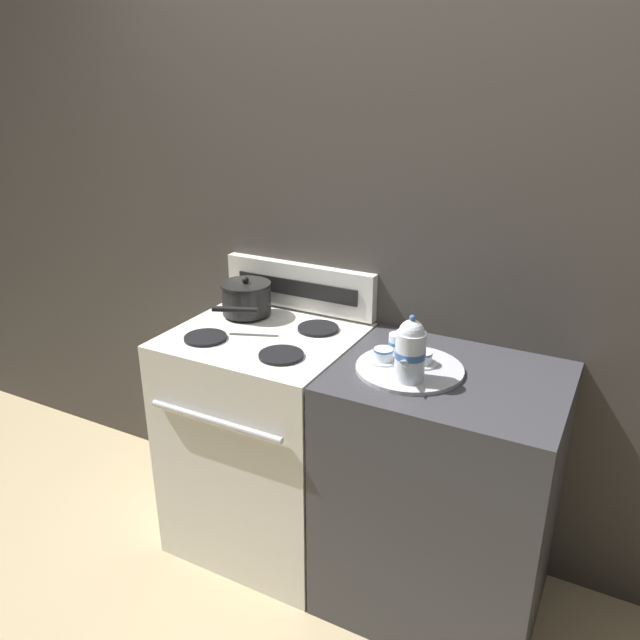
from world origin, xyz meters
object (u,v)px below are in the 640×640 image
creamer_jug (397,343)px  stove (267,440)px  teapot (410,350)px  teacup_right (383,355)px  teacup_left (422,358)px  saucepan (246,298)px  serving_tray (409,369)px

creamer_jug → stove: bearing=-172.4°
teapot → teacup_right: 0.17m
teapot → teacup_left: teapot is taller
saucepan → teacup_right: size_ratio=3.12×
stove → creamer_jug: size_ratio=14.87×
saucepan → serving_tray: size_ratio=0.88×
stove → serving_tray: size_ratio=2.64×
saucepan → creamer_jug: bearing=-5.5°
serving_tray → teacup_right: teacup_right is taller
teacup_left → creamer_jug: bearing=151.5°
serving_tray → teacup_left: (0.03, 0.04, 0.03)m
teapot → teacup_right: size_ratio=2.16×
teacup_right → stove: bearing=176.6°
saucepan → serving_tray: saucepan is taller
saucepan → creamer_jug: size_ratio=4.97×
saucepan → serving_tray: bearing=-12.2°
teapot → creamer_jug: teapot is taller
stove → teapot: 0.86m
serving_tray → teapot: size_ratio=1.64×
creamer_jug → saucepan: bearing=174.5°
serving_tray → creamer_jug: bearing=130.0°
teacup_right → creamer_jug: creamer_jug is taller
serving_tray → teapot: bearing=-71.8°
serving_tray → creamer_jug: creamer_jug is taller
serving_tray → teacup_right: size_ratio=3.54×
teacup_right → saucepan: bearing=166.1°
stove → teacup_left: 0.80m
stove → teacup_left: (0.63, 0.01, 0.50)m
teapot → saucepan: bearing=162.4°
saucepan → teacup_left: saucepan is taller
creamer_jug → teacup_left: bearing=-28.5°
serving_tray → saucepan: bearing=167.8°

